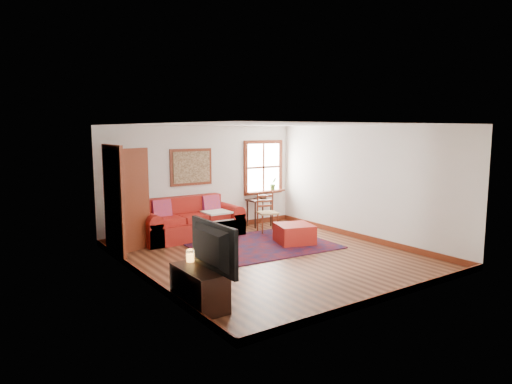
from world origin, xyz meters
TOP-DOWN VIEW (x-y plane):
  - ground at (0.00, 0.00)m, footprint 5.50×5.50m
  - room_envelope at (0.00, 0.02)m, footprint 5.04×5.54m
  - window at (1.78, 2.70)m, footprint 1.18×0.20m
  - doorway at (-2.21, 1.78)m, footprint 0.89×1.08m
  - framed_artwork at (-0.30, 2.71)m, footprint 1.05×0.07m
  - persian_rug at (0.36, 0.85)m, footprint 2.96×2.43m
  - red_leather_sofa at (-0.56, 2.30)m, footprint 2.31×0.95m
  - red_ottoman at (1.03, 0.56)m, footprint 0.91×0.91m
  - side_table at (1.41, 2.43)m, footprint 0.57×0.43m
  - ladder_back_chair at (1.19, 1.79)m, footprint 0.54×0.52m
  - media_cabinet at (-2.27, -1.42)m, footprint 0.44×0.97m
  - television at (-2.25, -1.59)m, footprint 0.15×1.15m
  - candle_hurricane at (-2.22, -1.06)m, footprint 0.12×0.12m

SIDE VIEW (x-z plane):
  - ground at x=0.00m, z-range 0.00..0.00m
  - persian_rug at x=0.36m, z-range 0.00..0.02m
  - red_ottoman at x=1.03m, z-range 0.00..0.41m
  - media_cabinet at x=-2.27m, z-range 0.00..0.54m
  - red_leather_sofa at x=-0.56m, z-range -0.15..0.75m
  - ladder_back_chair at x=1.19m, z-range 0.04..0.97m
  - side_table at x=1.41m, z-range 0.22..0.91m
  - candle_hurricane at x=-2.22m, z-range 0.53..0.71m
  - television at x=-2.25m, z-range 0.54..1.20m
  - doorway at x=-2.21m, z-range 0.00..2.14m
  - window at x=1.78m, z-range 0.62..2.00m
  - framed_artwork at x=-0.30m, z-range 1.13..1.98m
  - room_envelope at x=0.00m, z-range 0.39..2.91m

